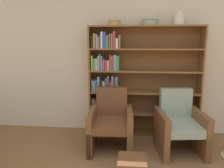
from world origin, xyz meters
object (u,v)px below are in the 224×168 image
(bowl_stoneware, at_px, (150,22))
(vase_tall, at_px, (179,19))
(bookshelf, at_px, (133,82))
(footstool, at_px, (132,164))
(armchair_cushioned, at_px, (179,125))
(bowl_sage, at_px, (114,22))
(armchair_leather, at_px, (111,123))

(bowl_stoneware, xyz_separation_m, vase_tall, (0.46, 0.00, 0.03))
(bookshelf, relative_size, footstool, 5.78)
(bookshelf, xyz_separation_m, vase_tall, (0.71, -0.01, 1.02))
(bookshelf, xyz_separation_m, armchair_cushioned, (0.70, -0.55, -0.53))
(vase_tall, xyz_separation_m, armchair_cushioned, (-0.01, -0.54, -1.56))
(bowl_sage, height_order, armchair_leather, bowl_sage)
(armchair_cushioned, relative_size, footstool, 2.80)
(bowl_sage, xyz_separation_m, bowl_stoneware, (0.57, 0.00, 0.01))
(bowl_sage, relative_size, armchair_leather, 0.25)
(vase_tall, height_order, footstool, vase_tall)
(bowl_sage, bearing_deg, bookshelf, 2.26)
(bookshelf, bearing_deg, bowl_sage, -177.74)
(vase_tall, relative_size, footstool, 0.66)
(armchair_cushioned, bearing_deg, bowl_sage, -34.80)
(vase_tall, bearing_deg, armchair_leather, -152.39)
(bowl_sage, relative_size, footstool, 0.69)
(bowl_stoneware, height_order, armchair_cushioned, bowl_stoneware)
(armchair_cushioned, bearing_deg, vase_tall, -98.38)
(bookshelf, height_order, armchair_leather, bookshelf)
(bookshelf, distance_m, armchair_cushioned, 1.03)
(bookshelf, xyz_separation_m, armchair_leather, (-0.31, -0.55, -0.53))
(vase_tall, xyz_separation_m, armchair_leather, (-1.03, -0.54, -1.56))
(bowl_stoneware, height_order, armchair_leather, bowl_stoneware)
(bowl_sage, bearing_deg, armchair_leather, -89.85)
(vase_tall, height_order, armchair_cushioned, vase_tall)
(bookshelf, distance_m, bowl_stoneware, 1.02)
(vase_tall, relative_size, armchair_cushioned, 0.23)
(bowl_stoneware, distance_m, armchair_leather, 1.71)
(armchair_cushioned, xyz_separation_m, footstool, (-0.69, -0.85, -0.15))
(footstool, bearing_deg, bookshelf, 90.37)
(bowl_stoneware, bearing_deg, footstool, -100.03)
(bowl_sage, bearing_deg, vase_tall, 0.00)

